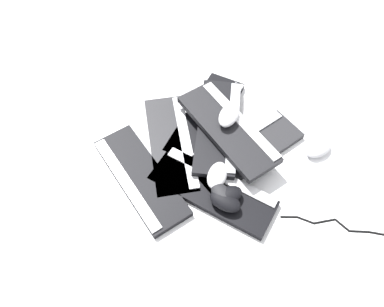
# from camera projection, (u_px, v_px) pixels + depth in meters

# --- Properties ---
(ground_plane) EXTENTS (3.20, 3.20, 0.00)m
(ground_plane) POSITION_uv_depth(u_px,v_px,m) (201.00, 169.00, 1.35)
(ground_plane) COLOR white
(keyboard_0) EXTENTS (0.44, 0.39, 0.03)m
(keyboard_0) POSITION_uv_depth(u_px,v_px,m) (214.00, 190.00, 1.29)
(keyboard_0) COLOR black
(keyboard_0) RESTS_ON ground
(keyboard_1) EXTENTS (0.26, 0.46, 0.03)m
(keyboard_1) POSITION_uv_depth(u_px,v_px,m) (247.00, 151.00, 1.38)
(keyboard_1) COLOR #232326
(keyboard_1) RESTS_ON ground
(keyboard_2) EXTENTS (0.41, 0.43, 0.03)m
(keyboard_2) POSITION_uv_depth(u_px,v_px,m) (207.00, 117.00, 1.47)
(keyboard_2) COLOR black
(keyboard_2) RESTS_ON ground
(keyboard_3) EXTENTS (0.46, 0.24, 0.03)m
(keyboard_3) POSITION_uv_depth(u_px,v_px,m) (171.00, 144.00, 1.40)
(keyboard_3) COLOR #232326
(keyboard_3) RESTS_ON ground
(keyboard_4) EXTENTS (0.46, 0.24, 0.03)m
(keyboard_4) POSITION_uv_depth(u_px,v_px,m) (140.00, 177.00, 1.32)
(keyboard_4) COLOR black
(keyboard_4) RESTS_ON ground
(keyboard_5) EXTENTS (0.46, 0.34, 0.03)m
(keyboard_5) POSITION_uv_depth(u_px,v_px,m) (219.00, 126.00, 1.41)
(keyboard_5) COLOR black
(keyboard_5) RESTS_ON keyboard_2
(keyboard_6) EXTENTS (0.46, 0.24, 0.03)m
(keyboard_6) POSITION_uv_depth(u_px,v_px,m) (228.00, 128.00, 1.36)
(keyboard_6) COLOR black
(keyboard_6) RESTS_ON keyboard_5
(mouse_0) EXTENTS (0.10, 0.13, 0.04)m
(mouse_0) POSITION_uv_depth(u_px,v_px,m) (257.00, 150.00, 1.34)
(mouse_0) COLOR silver
(mouse_0) RESTS_ON keyboard_1
(mouse_1) EXTENTS (0.13, 0.12, 0.04)m
(mouse_1) POSITION_uv_depth(u_px,v_px,m) (217.00, 175.00, 1.28)
(mouse_1) COLOR silver
(mouse_1) RESTS_ON keyboard_0
(mouse_2) EXTENTS (0.08, 0.12, 0.04)m
(mouse_2) POSITION_uv_depth(u_px,v_px,m) (227.00, 196.00, 1.24)
(mouse_2) COLOR black
(mouse_2) RESTS_ON keyboard_0
(mouse_3) EXTENTS (0.12, 0.12, 0.04)m
(mouse_3) POSITION_uv_depth(u_px,v_px,m) (229.00, 115.00, 1.35)
(mouse_3) COLOR silver
(mouse_3) RESTS_ON keyboard_6
(mouse_4) EXTENTS (0.12, 0.08, 0.04)m
(mouse_4) POSITION_uv_depth(u_px,v_px,m) (223.00, 196.00, 1.24)
(mouse_4) COLOR black
(mouse_4) RESTS_ON keyboard_0
(mouse_5) EXTENTS (0.09, 0.12, 0.04)m
(mouse_5) POSITION_uv_depth(u_px,v_px,m) (319.00, 148.00, 1.38)
(mouse_5) COLOR #B7B7BC
(mouse_5) RESTS_ON ground
(mouse_6) EXTENTS (0.13, 0.12, 0.04)m
(mouse_6) POSITION_uv_depth(u_px,v_px,m) (225.00, 201.00, 1.23)
(mouse_6) COLOR black
(mouse_6) RESTS_ON keyboard_0
(cable_0) EXTENTS (0.44, 0.35, 0.01)m
(cable_0) POSITION_uv_depth(u_px,v_px,m) (372.00, 251.00, 1.18)
(cable_0) COLOR black
(cable_0) RESTS_ON ground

